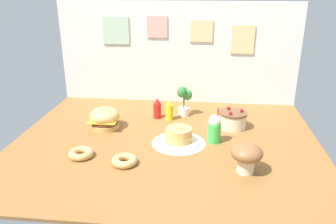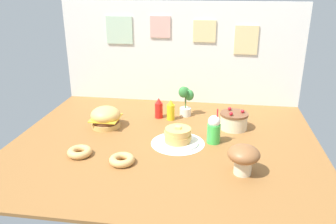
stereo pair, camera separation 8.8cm
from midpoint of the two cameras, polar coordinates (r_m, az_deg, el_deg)
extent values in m
cube|color=brown|center=(2.46, 0.49, -5.23)|extent=(2.20, 1.84, 0.02)
cube|color=silver|center=(3.18, 2.89, 9.79)|extent=(2.20, 0.03, 0.93)
cube|color=#B2D1B2|center=(3.23, -7.38, 13.49)|extent=(0.24, 0.01, 0.25)
cube|color=#D8A599|center=(3.14, -0.49, 14.11)|extent=(0.19, 0.01, 0.19)
cube|color=beige|center=(3.11, 6.98, 13.32)|extent=(0.20, 0.01, 0.19)
cube|color=beige|center=(3.13, 13.81, 11.65)|extent=(0.20, 0.01, 0.25)
cylinder|color=white|center=(2.44, 2.70, -5.22)|extent=(0.38, 0.38, 0.00)
cylinder|color=#DBA859|center=(2.74, -9.44, -2.06)|extent=(0.23, 0.23, 0.04)
cylinder|color=#59331E|center=(2.72, -9.48, -1.39)|extent=(0.21, 0.21, 0.03)
cube|color=yellow|center=(2.72, -9.50, -1.00)|extent=(0.22, 0.22, 0.01)
ellipsoid|color=#E5B260|center=(2.71, -9.54, -0.47)|extent=(0.23, 0.23, 0.13)
cylinder|color=white|center=(2.43, 2.70, -5.04)|extent=(0.30, 0.30, 0.01)
cylinder|color=#E0AD5B|center=(2.42, 2.64, -4.68)|extent=(0.19, 0.19, 0.02)
cylinder|color=#E0AD5B|center=(2.42, 2.75, -4.10)|extent=(0.19, 0.19, 0.02)
cylinder|color=#E0AD5B|center=(2.41, 2.62, -3.58)|extent=(0.19, 0.19, 0.02)
cylinder|color=#E0AD5B|center=(2.40, 2.77, -3.04)|extent=(0.18, 0.18, 0.02)
cube|color=#F7E072|center=(2.39, 2.75, -2.61)|extent=(0.04, 0.04, 0.02)
cylinder|color=beige|center=(2.71, 11.89, -1.62)|extent=(0.21, 0.21, 0.11)
cylinder|color=brown|center=(2.69, 12.00, -0.34)|extent=(0.22, 0.22, 0.02)
sphere|color=red|center=(2.69, 13.34, 0.11)|extent=(0.03, 0.03, 0.03)
sphere|color=red|center=(2.72, 11.22, 0.54)|extent=(0.03, 0.03, 0.03)
sphere|color=red|center=(2.62, 11.50, -0.29)|extent=(0.03, 0.03, 0.03)
cylinder|color=red|center=(2.86, -0.68, 0.28)|extent=(0.07, 0.07, 0.13)
cone|color=red|center=(2.83, -0.68, 1.93)|extent=(0.05, 0.05, 0.04)
cylinder|color=yellow|center=(2.82, 1.35, -0.03)|extent=(0.07, 0.07, 0.13)
cone|color=yellow|center=(2.79, 1.37, 1.64)|extent=(0.05, 0.05, 0.04)
cylinder|color=green|center=(2.45, 8.69, -3.60)|extent=(0.10, 0.10, 0.14)
sphere|color=white|center=(2.41, 8.82, -1.57)|extent=(0.09, 0.09, 0.09)
cylinder|color=red|center=(2.40, 9.31, -0.97)|extent=(0.01, 0.03, 0.14)
torus|color=tan|center=(2.33, -13.57, -6.55)|extent=(0.16, 0.16, 0.05)
torus|color=brown|center=(2.33, -13.57, -6.47)|extent=(0.15, 0.15, 0.04)
torus|color=tan|center=(2.18, -6.59, -8.00)|extent=(0.16, 0.16, 0.05)
torus|color=#D89ED8|center=(2.18, -6.59, -7.92)|extent=(0.15, 0.15, 0.04)
cylinder|color=white|center=(2.92, 3.80, 0.05)|extent=(0.10, 0.10, 0.07)
cylinder|color=#4C7238|center=(2.89, 3.84, 1.82)|extent=(0.01, 0.01, 0.12)
ellipsoid|color=#38843D|center=(2.88, 4.46, 2.83)|extent=(0.08, 0.05, 0.10)
ellipsoid|color=#38843D|center=(2.90, 3.76, 3.32)|extent=(0.08, 0.05, 0.10)
ellipsoid|color=#38843D|center=(2.84, 3.47, 3.35)|extent=(0.08, 0.05, 0.10)
cylinder|color=beige|center=(2.11, 13.61, -8.98)|extent=(0.10, 0.10, 0.09)
ellipsoid|color=brown|center=(2.07, 13.82, -6.90)|extent=(0.19, 0.19, 0.11)
camera|label=1|loc=(0.04, -88.99, 0.39)|focal=36.29mm
camera|label=2|loc=(0.04, 91.01, -0.39)|focal=36.29mm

